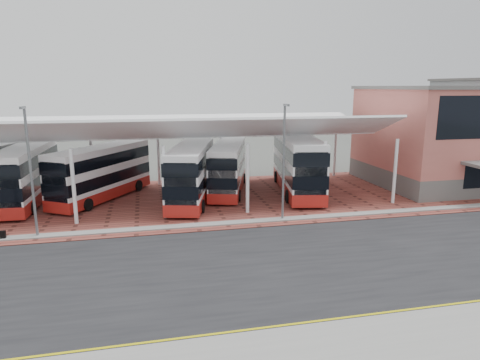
{
  "coord_description": "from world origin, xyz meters",
  "views": [
    {
      "loc": [
        -7.22,
        -21.11,
        9.19
      ],
      "look_at": [
        -0.83,
        7.35,
        2.8
      ],
      "focal_mm": 32.0,
      "sensor_mm": 36.0,
      "label": 1
    }
  ],
  "objects_px": {
    "terminal": "(468,135)",
    "bus_5": "(297,165)",
    "bus_2": "(102,173)",
    "bus_4": "(228,168)",
    "bus_1": "(26,175)",
    "bus_3": "(192,173)"
  },
  "relations": [
    {
      "from": "terminal",
      "to": "bus_5",
      "type": "relative_size",
      "value": 1.5
    },
    {
      "from": "terminal",
      "to": "bus_2",
      "type": "distance_m",
      "value": 33.89
    },
    {
      "from": "bus_4",
      "to": "bus_1",
      "type": "bearing_deg",
      "value": -162.33
    },
    {
      "from": "terminal",
      "to": "bus_2",
      "type": "bearing_deg",
      "value": 178.25
    },
    {
      "from": "bus_2",
      "to": "bus_3",
      "type": "xyz_separation_m",
      "value": [
        7.18,
        -2.14,
        0.08
      ]
    },
    {
      "from": "bus_5",
      "to": "bus_4",
      "type": "bearing_deg",
      "value": 176.46
    },
    {
      "from": "terminal",
      "to": "bus_3",
      "type": "relative_size",
      "value": 1.63
    },
    {
      "from": "bus_3",
      "to": "bus_5",
      "type": "xyz_separation_m",
      "value": [
        9.37,
        0.92,
        0.19
      ]
    },
    {
      "from": "bus_2",
      "to": "bus_5",
      "type": "distance_m",
      "value": 16.6
    },
    {
      "from": "bus_3",
      "to": "bus_5",
      "type": "distance_m",
      "value": 9.42
    },
    {
      "from": "bus_1",
      "to": "bus_2",
      "type": "height_order",
      "value": "bus_1"
    },
    {
      "from": "bus_2",
      "to": "bus_4",
      "type": "distance_m",
      "value": 10.67
    },
    {
      "from": "terminal",
      "to": "bus_5",
      "type": "xyz_separation_m",
      "value": [
        -17.23,
        -0.18,
        -2.16
      ]
    },
    {
      "from": "bus_4",
      "to": "bus_5",
      "type": "distance_m",
      "value": 6.07
    },
    {
      "from": "bus_3",
      "to": "bus_4",
      "type": "height_order",
      "value": "bus_3"
    },
    {
      "from": "bus_1",
      "to": "bus_3",
      "type": "height_order",
      "value": "bus_3"
    },
    {
      "from": "bus_1",
      "to": "bus_2",
      "type": "xyz_separation_m",
      "value": [
        5.7,
        0.06,
        -0.07
      ]
    },
    {
      "from": "bus_4",
      "to": "bus_5",
      "type": "bearing_deg",
      "value": 2.62
    },
    {
      "from": "bus_4",
      "to": "bus_5",
      "type": "height_order",
      "value": "bus_5"
    },
    {
      "from": "bus_1",
      "to": "bus_2",
      "type": "distance_m",
      "value": 5.7
    },
    {
      "from": "bus_2",
      "to": "bus_5",
      "type": "bearing_deg",
      "value": 28.47
    },
    {
      "from": "terminal",
      "to": "bus_3",
      "type": "height_order",
      "value": "terminal"
    }
  ]
}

